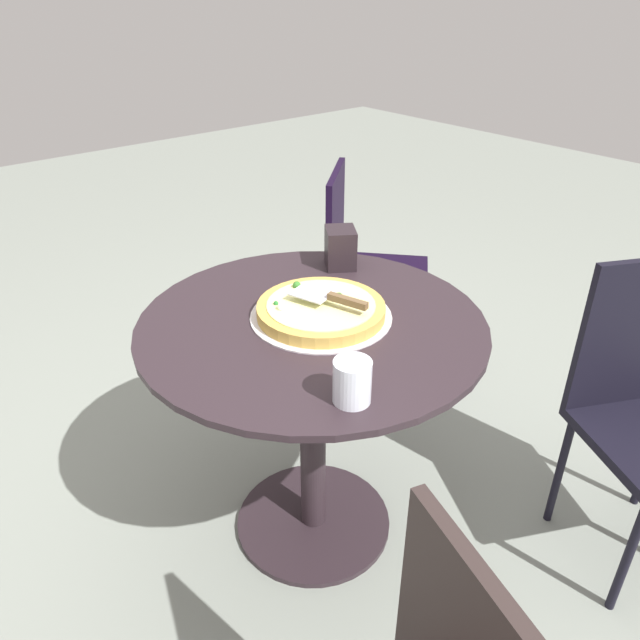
{
  "coord_description": "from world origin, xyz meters",
  "views": [
    {
      "loc": [
        -0.84,
        -1.03,
        1.5
      ],
      "look_at": [
        0.03,
        0.0,
        0.73
      ],
      "focal_mm": 33.72,
      "sensor_mm": 36.0,
      "label": 1
    }
  ],
  "objects_px": {
    "pizza_on_tray": "(320,310)",
    "patio_chair_far": "(361,259)",
    "drinking_cup": "(352,381)",
    "pizza_server": "(330,297)",
    "patio_table": "(312,385)",
    "napkin_dispenser": "(340,248)"
  },
  "relations": [
    {
      "from": "patio_table",
      "to": "pizza_server",
      "type": "relative_size",
      "value": 4.17
    },
    {
      "from": "pizza_server",
      "to": "napkin_dispenser",
      "type": "distance_m",
      "value": 0.33
    },
    {
      "from": "drinking_cup",
      "to": "pizza_on_tray",
      "type": "bearing_deg",
      "value": 60.29
    },
    {
      "from": "patio_table",
      "to": "pizza_server",
      "type": "bearing_deg",
      "value": -27.91
    },
    {
      "from": "pizza_server",
      "to": "patio_chair_far",
      "type": "distance_m",
      "value": 0.97
    },
    {
      "from": "pizza_on_tray",
      "to": "napkin_dispenser",
      "type": "relative_size",
      "value": 3.09
    },
    {
      "from": "pizza_on_tray",
      "to": "pizza_server",
      "type": "distance_m",
      "value": 0.05
    },
    {
      "from": "drinking_cup",
      "to": "napkin_dispenser",
      "type": "xyz_separation_m",
      "value": [
        0.43,
        0.51,
        0.01
      ]
    },
    {
      "from": "pizza_on_tray",
      "to": "patio_chair_far",
      "type": "relative_size",
      "value": 0.43
    },
    {
      "from": "drinking_cup",
      "to": "patio_chair_far",
      "type": "xyz_separation_m",
      "value": [
        0.89,
        0.89,
        -0.29
      ]
    },
    {
      "from": "patio_table",
      "to": "napkin_dispenser",
      "type": "relative_size",
      "value": 7.54
    },
    {
      "from": "patio_table",
      "to": "patio_chair_far",
      "type": "xyz_separation_m",
      "value": [
        0.74,
        0.58,
        -0.04
      ]
    },
    {
      "from": "patio_table",
      "to": "pizza_on_tray",
      "type": "height_order",
      "value": "pizza_on_tray"
    },
    {
      "from": "pizza_server",
      "to": "drinking_cup",
      "type": "bearing_deg",
      "value": -123.71
    },
    {
      "from": "patio_table",
      "to": "patio_chair_far",
      "type": "distance_m",
      "value": 0.94
    },
    {
      "from": "pizza_on_tray",
      "to": "patio_table",
      "type": "bearing_deg",
      "value": -171.46
    },
    {
      "from": "patio_chair_far",
      "to": "napkin_dispenser",
      "type": "bearing_deg",
      "value": -140.58
    },
    {
      "from": "drinking_cup",
      "to": "napkin_dispenser",
      "type": "distance_m",
      "value": 0.67
    },
    {
      "from": "pizza_server",
      "to": "pizza_on_tray",
      "type": "bearing_deg",
      "value": 114.44
    },
    {
      "from": "pizza_on_tray",
      "to": "napkin_dispenser",
      "type": "xyz_separation_m",
      "value": [
        0.25,
        0.2,
        0.04
      ]
    },
    {
      "from": "drinking_cup",
      "to": "pizza_server",
      "type": "bearing_deg",
      "value": 56.29
    },
    {
      "from": "drinking_cup",
      "to": "patio_table",
      "type": "bearing_deg",
      "value": 64.3
    }
  ]
}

